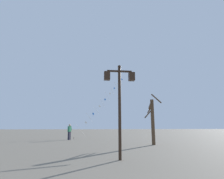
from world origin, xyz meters
TOP-DOWN VIEW (x-y plane):
  - ground_plane at (0.00, 20.00)m, footprint 160.00×160.00m
  - twin_lantern_lamp_post at (1.74, 7.03)m, footprint 1.48×0.28m
  - kite_train at (2.57, 27.48)m, footprint 8.13×12.46m
  - kite_flyer at (-1.94, 19.75)m, footprint 0.45×0.60m
  - bare_tree at (5.47, 13.33)m, footprint 1.23×1.79m

SIDE VIEW (x-z plane):
  - ground_plane at x=0.00m, z-range 0.00..0.00m
  - kite_flyer at x=-1.94m, z-range 0.05..1.76m
  - bare_tree at x=5.47m, z-range -0.05..4.11m
  - twin_lantern_lamp_post at x=1.74m, z-range 0.86..5.24m
  - kite_train at x=2.57m, z-range 0.21..11.18m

